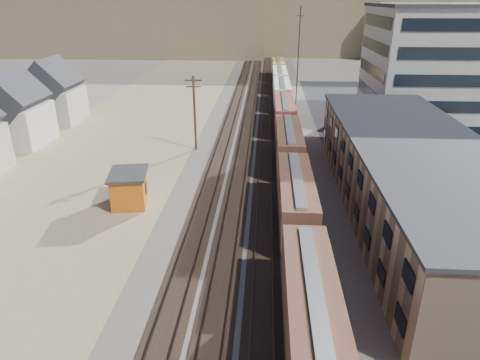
# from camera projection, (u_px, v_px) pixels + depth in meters

# --- Properties ---
(ballast_bed) EXTENTS (18.00, 200.00, 0.06)m
(ballast_bed) POSITION_uv_depth(u_px,v_px,m) (259.00, 133.00, 65.41)
(ballast_bed) COLOR #4C4742
(ballast_bed) RESTS_ON ground
(dirt_yard) EXTENTS (24.00, 180.00, 0.03)m
(dirt_yard) POSITION_uv_depth(u_px,v_px,m) (109.00, 153.00, 57.38)
(dirt_yard) COLOR #7D7456
(dirt_yard) RESTS_ON ground
(asphalt_lot) EXTENTS (26.00, 120.00, 0.04)m
(asphalt_lot) POSITION_uv_depth(u_px,v_px,m) (443.00, 174.00, 50.41)
(asphalt_lot) COLOR #232326
(asphalt_lot) RESTS_ON ground
(rail_tracks) EXTENTS (11.40, 200.00, 0.24)m
(rail_tracks) POSITION_uv_depth(u_px,v_px,m) (256.00, 133.00, 65.41)
(rail_tracks) COLOR black
(rail_tracks) RESTS_ON ground
(freight_train) EXTENTS (3.00, 119.74, 4.46)m
(freight_train) POSITION_uv_depth(u_px,v_px,m) (286.00, 126.00, 59.32)
(freight_train) COLOR black
(freight_train) RESTS_ON ground
(warehouse) EXTENTS (12.40, 40.40, 7.25)m
(warehouse) POSITION_uv_depth(u_px,v_px,m) (414.00, 177.00, 40.20)
(warehouse) COLOR tan
(warehouse) RESTS_ON ground
(office_tower) EXTENTS (22.60, 18.60, 18.45)m
(office_tower) POSITION_uv_depth(u_px,v_px,m) (446.00, 69.00, 64.72)
(office_tower) COLOR #9E998E
(office_tower) RESTS_ON ground
(utility_pole_north) EXTENTS (2.20, 0.32, 10.00)m
(utility_pole_north) POSITION_uv_depth(u_px,v_px,m) (195.00, 112.00, 56.47)
(utility_pole_north) COLOR #382619
(utility_pole_north) RESTS_ON ground
(radio_mast) EXTENTS (1.20, 0.16, 18.00)m
(radio_mast) POSITION_uv_depth(u_px,v_px,m) (298.00, 64.00, 70.65)
(radio_mast) COLOR black
(radio_mast) RESTS_ON ground
(hills_north) EXTENTS (265.00, 80.00, 32.00)m
(hills_north) POSITION_uv_depth(u_px,v_px,m) (266.00, 11.00, 167.97)
(hills_north) COLOR brown
(hills_north) RESTS_ON ground
(maintenance_shed) EXTENTS (4.35, 5.22, 3.43)m
(maintenance_shed) POSITION_uv_depth(u_px,v_px,m) (129.00, 188.00, 42.62)
(maintenance_shed) COLOR #C45812
(maintenance_shed) RESTS_ON ground
(parked_car_blue) EXTENTS (3.73, 5.22, 1.32)m
(parked_car_blue) POSITION_uv_depth(u_px,v_px,m) (442.00, 139.00, 60.81)
(parked_car_blue) COLOR navy
(parked_car_blue) RESTS_ON ground
(parked_car_far) EXTENTS (2.04, 4.69, 1.57)m
(parked_car_far) POSITION_uv_depth(u_px,v_px,m) (479.00, 139.00, 60.20)
(parked_car_far) COLOR white
(parked_car_far) RESTS_ON ground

